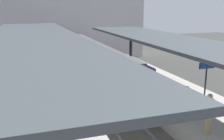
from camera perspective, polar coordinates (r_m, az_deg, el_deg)
name	(u,v)px	position (r m, az deg, el deg)	size (l,w,h in m)	color
ground_plane	(119,124)	(14.10, 1.60, -11.42)	(80.00, 80.00, 0.00)	#383835
platform_left	(44,125)	(13.18, -14.40, -11.33)	(4.40, 28.00, 1.00)	#ADA8A0
platform_right	(183,106)	(15.54, 14.99, -7.49)	(4.40, 28.00, 1.00)	#ADA8A0
track_ballast	(119,122)	(14.06, 1.60, -11.05)	(3.20, 28.00, 0.20)	#59544C
rail_near_side	(106,121)	(13.78, -1.26, -10.81)	(0.08, 28.00, 0.14)	slate
rail_far_side	(132,117)	(14.24, 4.37, -10.02)	(0.08, 28.00, 0.14)	slate
commuter_train	(89,66)	(19.42, -4.94, 0.90)	(2.78, 15.47, 3.10)	#472D6B
canopy_left	(37,39)	(13.50, -15.85, 6.44)	(4.18, 21.00, 3.53)	#333335
canopy_right	(173,42)	(15.86, 12.97, 5.98)	(4.18, 21.00, 3.08)	#333335
platform_bench	(145,74)	(18.16, 7.08, -0.89)	(1.40, 0.41, 0.86)	black
platform_sign	(206,74)	(14.27, 19.57, -0.74)	(0.90, 0.08, 2.21)	#262628
litter_bin	(184,94)	(14.69, 15.28, -5.00)	(0.44, 0.44, 0.80)	#2D2D30
passenger_near_bench	(51,87)	(14.25, -13.02, -3.51)	(0.36, 0.36, 1.65)	#7A337A
passenger_mid_platform	(209,113)	(11.21, 19.99, -8.69)	(0.36, 0.36, 1.66)	#998460
passenger_far_end	(14,122)	(10.46, -20.24, -10.40)	(0.36, 0.36, 1.64)	#232328
station_building_backdrop	(63,10)	(32.34, -10.53, 12.46)	(18.00, 6.00, 11.00)	#B7B2B7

